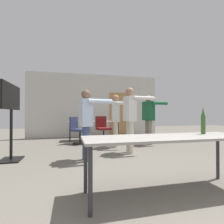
{
  "coord_description": "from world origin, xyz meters",
  "views": [
    {
      "loc": [
        -1.16,
        -1.5,
        1.05
      ],
      "look_at": [
        -0.06,
        3.02,
        1.1
      ],
      "focal_mm": 28.0,
      "sensor_mm": 36.0,
      "label": 1
    }
  ],
  "objects": [
    {
      "name": "person_far_watching",
      "position": [
        1.51,
        4.08,
        1.02
      ],
      "size": [
        0.83,
        0.66,
        1.7
      ],
      "rotation": [
        0.0,
        0.0,
        -1.46
      ],
      "color": "slate",
      "rests_on": "ground_plane"
    },
    {
      "name": "office_chair_near_pushed",
      "position": [
        0.04,
        4.91,
        0.46
      ],
      "size": [
        0.56,
        0.61,
        0.96
      ],
      "rotation": [
        0.0,
        0.0,
        3.38
      ],
      "color": "black",
      "rests_on": "ground_plane"
    },
    {
      "name": "person_near_casual",
      "position": [
        -0.79,
        2.46,
        0.96
      ],
      "size": [
        0.78,
        0.61,
        1.6
      ],
      "rotation": [
        0.0,
        0.0,
        -1.45
      ],
      "color": "#3D4C75",
      "rests_on": "ground_plane"
    },
    {
      "name": "person_right_polo",
      "position": [
        0.27,
        3.87,
        1.01
      ],
      "size": [
        0.73,
        0.69,
        1.66
      ],
      "rotation": [
        0.0,
        0.0,
        -1.76
      ],
      "color": "beige",
      "rests_on": "ground_plane"
    },
    {
      "name": "back_wall",
      "position": [
        0.03,
        6.53,
        1.42
      ],
      "size": [
        5.99,
        0.12,
        2.87
      ],
      "color": "beige",
      "rests_on": "ground_plane"
    },
    {
      "name": "tv_screen",
      "position": [
        -2.45,
        2.86,
        1.11
      ],
      "size": [
        0.44,
        1.23,
        1.73
      ],
      "rotation": [
        0.0,
        0.0,
        1.57
      ],
      "color": "black",
      "rests_on": "ground_plane"
    },
    {
      "name": "ground_plane",
      "position": [
        0.0,
        0.0,
        0.0
      ],
      "size": [
        24.0,
        24.0,
        0.0
      ],
      "primitive_type": "plane",
      "color": "#666056"
    },
    {
      "name": "conference_table_far",
      "position": [
        -0.22,
        5.49,
        0.68
      ],
      "size": [
        1.99,
        0.7,
        0.75
      ],
      "color": "gray",
      "rests_on": "ground_plane"
    },
    {
      "name": "person_center_tall",
      "position": [
        0.43,
        2.95,
        1.07
      ],
      "size": [
        0.82,
        0.6,
        1.76
      ],
      "rotation": [
        0.0,
        0.0,
        -1.48
      ],
      "color": "beige",
      "rests_on": "ground_plane"
    },
    {
      "name": "conference_table_near",
      "position": [
        0.11,
        0.58,
        0.69
      ],
      "size": [
        2.25,
        0.67,
        0.75
      ],
      "color": "gray",
      "rests_on": "ground_plane"
    },
    {
      "name": "office_chair_far_right",
      "position": [
        -0.87,
        4.73,
        0.45
      ],
      "size": [
        0.68,
        0.67,
        0.94
      ],
      "rotation": [
        0.0,
        0.0,
        4.07
      ],
      "color": "black",
      "rests_on": "ground_plane"
    },
    {
      "name": "beer_bottle",
      "position": [
        0.76,
        0.69,
        0.94
      ],
      "size": [
        0.06,
        0.06,
        0.4
      ],
      "color": "#2D511E",
      "rests_on": "conference_table_near"
    }
  ]
}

